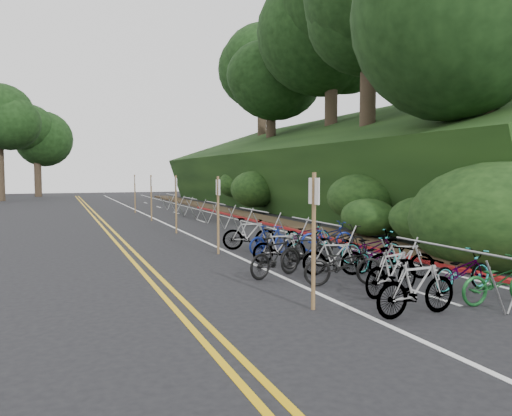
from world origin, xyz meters
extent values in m
plane|color=black|center=(0.00, 0.00, 0.00)|extent=(120.00, 120.00, 0.00)
cube|color=gold|center=(-2.15, 10.00, 0.00)|extent=(0.12, 80.00, 0.01)
cube|color=gold|center=(-1.85, 10.00, 0.00)|extent=(0.12, 80.00, 0.01)
cube|color=silver|center=(1.00, 10.00, 0.00)|extent=(0.12, 80.00, 0.01)
cube|color=silver|center=(5.20, 10.00, 0.00)|extent=(0.12, 80.00, 0.01)
cube|color=silver|center=(3.10, -2.00, 0.00)|extent=(0.10, 1.60, 0.01)
cube|color=silver|center=(3.10, 4.00, 0.00)|extent=(0.10, 1.60, 0.01)
cube|color=silver|center=(3.10, 10.00, 0.00)|extent=(0.10, 1.60, 0.01)
cube|color=silver|center=(3.10, 16.00, 0.00)|extent=(0.10, 1.60, 0.01)
cube|color=silver|center=(3.10, 22.00, 0.00)|extent=(0.10, 1.60, 0.01)
cube|color=silver|center=(3.10, 28.00, 0.00)|extent=(0.10, 1.60, 0.01)
cube|color=silver|center=(3.10, 34.00, 0.00)|extent=(0.10, 1.60, 0.01)
cube|color=maroon|center=(5.70, 12.00, 0.05)|extent=(0.25, 28.00, 0.10)
cube|color=black|center=(13.50, 22.00, 2.80)|extent=(12.32, 44.00, 9.11)
cube|color=#382819|center=(6.40, 22.00, 0.08)|extent=(1.40, 44.00, 0.16)
ellipsoid|color=#284C19|center=(7.20, 3.00, 1.04)|extent=(2.00, 2.80, 1.60)
ellipsoid|color=#284C19|center=(8.00, 8.00, 1.55)|extent=(2.60, 3.64, 2.08)
ellipsoid|color=#284C19|center=(9.20, 14.00, 1.99)|extent=(2.20, 3.08, 1.76)
ellipsoid|color=#284C19|center=(7.80, 20.00, 1.56)|extent=(3.00, 4.20, 2.40)
ellipsoid|color=#284C19|center=(8.50, 26.00, 1.73)|extent=(2.40, 3.36, 1.92)
ellipsoid|color=#284C19|center=(9.80, 30.00, 2.41)|extent=(2.80, 3.92, 2.24)
ellipsoid|color=#284C19|center=(7.00, 6.00, 0.90)|extent=(1.80, 2.52, 1.44)
ellipsoid|color=#284C19|center=(10.00, 18.00, 2.60)|extent=(3.20, 4.48, 2.56)
ellipsoid|color=black|center=(8.00, 0.50, 1.21)|extent=(5.28, 6.16, 3.52)
cylinder|color=#2D2319|center=(9.50, 3.00, 3.86)|extent=(0.78, 0.78, 5.32)
cylinder|color=#2D2319|center=(12.00, 6.00, 6.07)|extent=(0.85, 0.85, 6.55)
cylinder|color=#2D2319|center=(11.00, 12.00, 5.57)|extent=(0.83, 0.83, 6.14)
ellipsoid|color=black|center=(11.00, 12.00, 11.26)|extent=(8.73, 8.73, 8.29)
cylinder|color=#2D2319|center=(13.50, 20.00, 6.68)|extent=(0.87, 0.87, 6.96)
ellipsoid|color=black|center=(13.50, 20.00, 13.16)|extent=(10.00, 10.00, 9.50)
cylinder|color=#2D2319|center=(12.50, 28.00, 5.66)|extent=(0.81, 0.81, 5.73)
ellipsoid|color=black|center=(12.50, 28.00, 10.82)|extent=(7.64, 7.64, 7.26)
cylinder|color=#2D2319|center=(15.00, 36.00, 6.77)|extent=(0.85, 0.85, 6.55)
ellipsoid|color=black|center=(15.00, 36.00, 12.78)|extent=(9.09, 9.09, 8.64)
cylinder|color=#2D2319|center=(-9.00, 42.00, 2.66)|extent=(0.78, 0.78, 5.32)
cylinder|color=#2D2319|center=(-6.00, 50.00, 2.46)|extent=(0.76, 0.76, 4.91)
ellipsoid|color=black|center=(-6.00, 50.00, 6.82)|extent=(6.37, 6.37, 6.05)
cylinder|color=gray|center=(3.42, -2.03, 1.05)|extent=(0.05, 3.28, 0.05)
cylinder|color=gray|center=(3.14, -3.57, 0.53)|extent=(0.53, 0.04, 1.04)
cylinder|color=gray|center=(3.14, -0.49, 0.53)|extent=(0.53, 0.04, 1.04)
cylinder|color=gray|center=(3.70, -0.49, 0.53)|extent=(0.53, 0.04, 1.04)
cylinder|color=gray|center=(3.00, 3.00, 1.15)|extent=(0.05, 3.00, 0.05)
cylinder|color=gray|center=(2.72, 1.60, 0.57)|extent=(0.58, 0.04, 1.13)
cylinder|color=gray|center=(3.28, 1.60, 0.57)|extent=(0.58, 0.04, 1.13)
cylinder|color=gray|center=(2.72, 4.40, 0.57)|extent=(0.58, 0.04, 1.13)
cylinder|color=gray|center=(3.28, 4.40, 0.57)|extent=(0.58, 0.04, 1.13)
cylinder|color=gray|center=(3.00, 8.00, 1.15)|extent=(0.05, 3.00, 0.05)
cylinder|color=gray|center=(2.72, 6.60, 0.57)|extent=(0.58, 0.04, 1.13)
cylinder|color=gray|center=(3.28, 6.60, 0.57)|extent=(0.58, 0.04, 1.13)
cylinder|color=gray|center=(2.72, 9.40, 0.57)|extent=(0.58, 0.04, 1.13)
cylinder|color=gray|center=(3.28, 9.40, 0.57)|extent=(0.58, 0.04, 1.13)
cylinder|color=gray|center=(3.00, 13.00, 1.15)|extent=(0.05, 3.00, 0.05)
cylinder|color=gray|center=(2.72, 11.60, 0.57)|extent=(0.58, 0.04, 1.13)
cylinder|color=gray|center=(3.28, 11.60, 0.57)|extent=(0.58, 0.04, 1.13)
cylinder|color=gray|center=(2.72, 14.40, 0.57)|extent=(0.58, 0.04, 1.13)
cylinder|color=gray|center=(3.28, 14.40, 0.57)|extent=(0.58, 0.04, 1.13)
cylinder|color=gray|center=(3.00, 18.00, 1.15)|extent=(0.05, 3.00, 0.05)
cylinder|color=gray|center=(2.72, 16.60, 0.57)|extent=(0.58, 0.04, 1.13)
cylinder|color=gray|center=(3.28, 16.60, 0.57)|extent=(0.58, 0.04, 1.13)
cylinder|color=gray|center=(2.72, 19.40, 0.57)|extent=(0.58, 0.04, 1.13)
cylinder|color=gray|center=(3.28, 19.40, 0.57)|extent=(0.58, 0.04, 1.13)
cylinder|color=gray|center=(3.00, 23.00, 1.15)|extent=(0.05, 3.00, 0.05)
cylinder|color=gray|center=(2.72, 21.60, 0.57)|extent=(0.58, 0.04, 1.13)
cylinder|color=gray|center=(3.28, 21.60, 0.57)|extent=(0.58, 0.04, 1.13)
cylinder|color=gray|center=(2.72, 24.40, 0.57)|extent=(0.58, 0.04, 1.13)
cylinder|color=gray|center=(3.28, 24.40, 0.57)|extent=(0.58, 0.04, 1.13)
cylinder|color=brown|center=(0.29, -1.93, 1.31)|extent=(0.08, 0.08, 2.61)
cube|color=silver|center=(0.29, -1.93, 2.26)|extent=(0.02, 0.40, 0.50)
cylinder|color=brown|center=(0.60, 5.00, 1.25)|extent=(0.08, 0.08, 2.50)
cube|color=silver|center=(0.60, 5.00, 2.15)|extent=(0.02, 0.40, 0.50)
cylinder|color=brown|center=(0.60, 11.00, 1.25)|extent=(0.08, 0.08, 2.50)
cube|color=silver|center=(0.60, 11.00, 2.15)|extent=(0.02, 0.40, 0.50)
cylinder|color=brown|center=(0.60, 17.00, 1.25)|extent=(0.08, 0.08, 2.50)
cube|color=silver|center=(0.60, 17.00, 2.15)|extent=(0.02, 0.40, 0.50)
cylinder|color=brown|center=(0.60, 23.00, 1.25)|extent=(0.08, 0.08, 2.50)
cube|color=silver|center=(0.60, 23.00, 2.15)|extent=(0.02, 0.40, 0.50)
imported|color=black|center=(0.84, 1.05, 0.51)|extent=(1.06, 1.77, 1.03)
imported|color=slate|center=(1.83, -3.01, 0.54)|extent=(0.58, 1.81, 1.08)
imported|color=#144C1E|center=(3.91, -2.93, 0.47)|extent=(0.70, 1.81, 0.94)
imported|color=slate|center=(2.38, -1.57, 0.53)|extent=(0.99, 1.84, 1.06)
imported|color=slate|center=(4.07, -1.81, 0.45)|extent=(0.76, 1.77, 0.90)
imported|color=black|center=(1.93, -0.37, 0.49)|extent=(1.11, 1.98, 0.99)
imported|color=slate|center=(3.63, -0.29, 0.50)|extent=(1.00, 1.71, 0.99)
imported|color=slate|center=(2.31, 0.71, 0.48)|extent=(0.96, 1.65, 0.96)
imported|color=slate|center=(3.63, 0.75, 0.42)|extent=(0.94, 1.70, 0.85)
imported|color=black|center=(2.13, 1.84, 0.47)|extent=(0.47, 1.58, 0.94)
imported|color=slate|center=(4.12, 1.68, 0.49)|extent=(1.03, 1.95, 0.97)
imported|color=slate|center=(1.75, 2.79, 0.48)|extent=(0.64, 1.65, 0.97)
imported|color=black|center=(3.94, 3.02, 0.49)|extent=(0.80, 1.92, 0.98)
imported|color=navy|center=(2.11, 4.32, 0.47)|extent=(0.74, 1.62, 0.94)
imported|color=navy|center=(4.16, 4.23, 0.49)|extent=(0.83, 1.94, 0.99)
imported|color=slate|center=(1.85, 5.49, 0.54)|extent=(0.99, 1.87, 1.08)
imported|color=slate|center=(4.06, 5.48, 0.44)|extent=(0.88, 1.76, 0.88)
camera|label=1|loc=(-4.20, -10.19, 2.60)|focal=35.00mm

